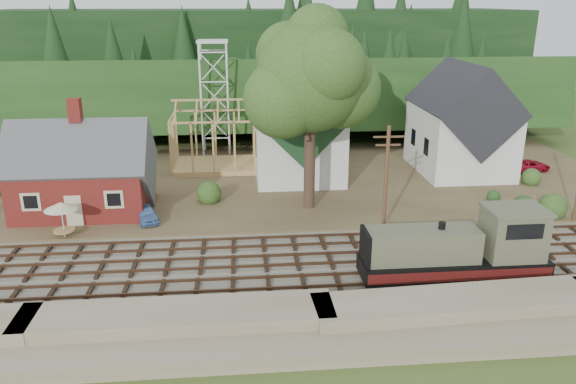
{
  "coord_description": "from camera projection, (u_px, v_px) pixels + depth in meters",
  "views": [
    {
      "loc": [
        -3.65,
        -32.87,
        16.39
      ],
      "look_at": [
        -0.1,
        6.0,
        3.0
      ],
      "focal_mm": 35.0,
      "sensor_mm": 36.0,
      "label": 1
    }
  ],
  "objects": [
    {
      "name": "hillside",
      "position": [
        265.0,
        127.0,
        76.16
      ],
      "size": [
        70.0,
        28.96,
        12.74
      ],
      "primitive_type": "cube",
      "rotation": [
        -0.17,
        0.0,
        0.0
      ],
      "color": "#1E3F19",
      "rests_on": "ground"
    },
    {
      "name": "ridge",
      "position": [
        259.0,
        106.0,
        91.23
      ],
      "size": [
        80.0,
        20.0,
        12.0
      ],
      "primitive_type": "cube",
      "color": "black",
      "rests_on": "ground"
    },
    {
      "name": "church",
      "position": [
        297.0,
        124.0,
        53.62
      ],
      "size": [
        8.4,
        15.17,
        13.0
      ],
      "color": "silver",
      "rests_on": "village_flat"
    },
    {
      "name": "farmhouse",
      "position": [
        461.0,
        125.0,
        54.47
      ],
      "size": [
        8.4,
        10.8,
        10.6
      ],
      "color": "silver",
      "rests_on": "village_flat"
    },
    {
      "name": "telegraph_pole_near",
      "position": [
        386.0,
        176.0,
        40.72
      ],
      "size": [
        2.2,
        0.28,
        8.0
      ],
      "color": "#4C331E",
      "rests_on": "ground"
    },
    {
      "name": "village_flat",
      "position": [
        278.0,
        180.0,
        53.5
      ],
      "size": [
        64.0,
        26.0,
        0.3
      ],
      "primitive_type": "cube",
      "color": "brown",
      "rests_on": "ground"
    },
    {
      "name": "embankment",
      "position": [
        316.0,
        339.0,
        28.59
      ],
      "size": [
        64.0,
        5.0,
        1.6
      ],
      "primitive_type": "cube",
      "color": "#7F7259",
      "rests_on": "ground"
    },
    {
      "name": "big_tree",
      "position": [
        313.0,
        85.0,
        42.96
      ],
      "size": [
        10.9,
        8.4,
        14.7
      ],
      "color": "#38281E",
      "rests_on": "village_flat"
    },
    {
      "name": "car_red",
      "position": [
        530.0,
        166.0,
        55.45
      ],
      "size": [
        4.45,
        2.82,
        1.14
      ],
      "primitive_type": "imported",
      "rotation": [
        0.0,
        0.0,
        1.81
      ],
      "color": "#A80D24",
      "rests_on": "village_flat"
    },
    {
      "name": "locomotive",
      "position": [
        461.0,
        251.0,
        33.95
      ],
      "size": [
        11.21,
        2.8,
        4.51
      ],
      "color": "black",
      "rests_on": "railroad_bed"
    },
    {
      "name": "railroad_bed",
      "position": [
        298.0,
        264.0,
        36.57
      ],
      "size": [
        64.0,
        11.0,
        0.16
      ],
      "primitive_type": "cube",
      "color": "#726B5B",
      "rests_on": "ground"
    },
    {
      "name": "depot",
      "position": [
        83.0,
        175.0,
        44.53
      ],
      "size": [
        10.8,
        7.41,
        9.0
      ],
      "color": "#5C1715",
      "rests_on": "village_flat"
    },
    {
      "name": "timber_frame",
      "position": [
        214.0,
        139.0,
        55.74
      ],
      "size": [
        8.2,
        6.2,
        6.99
      ],
      "color": "tan",
      "rests_on": "village_flat"
    },
    {
      "name": "lattice_tower",
      "position": [
        213.0,
        63.0,
        59.2
      ],
      "size": [
        3.2,
        3.2,
        12.12
      ],
      "color": "silver",
      "rests_on": "village_flat"
    },
    {
      "name": "car_blue",
      "position": [
        146.0,
        213.0,
        42.98
      ],
      "size": [
        2.52,
        3.75,
        1.19
      ],
      "primitive_type": "imported",
      "rotation": [
        0.0,
        0.0,
        0.35
      ],
      "color": "#5B87C4",
      "rests_on": "village_flat"
    },
    {
      "name": "patio_set",
      "position": [
        61.0,
        208.0,
        39.56
      ],
      "size": [
        2.34,
        2.34,
        2.6
      ],
      "color": "silver",
      "rests_on": "village_flat"
    },
    {
      "name": "car_green",
      "position": [
        35.0,
        208.0,
        44.13
      ],
      "size": [
        3.51,
        2.17,
        1.09
      ],
      "primitive_type": "imported",
      "rotation": [
        0.0,
        0.0,
        1.24
      ],
      "color": "#96B67E",
      "rests_on": "village_flat"
    },
    {
      "name": "ground",
      "position": [
        298.0,
        265.0,
        36.6
      ],
      "size": [
        140.0,
        140.0,
        0.0
      ],
      "primitive_type": "plane",
      "color": "#384C1E",
      "rests_on": "ground"
    }
  ]
}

